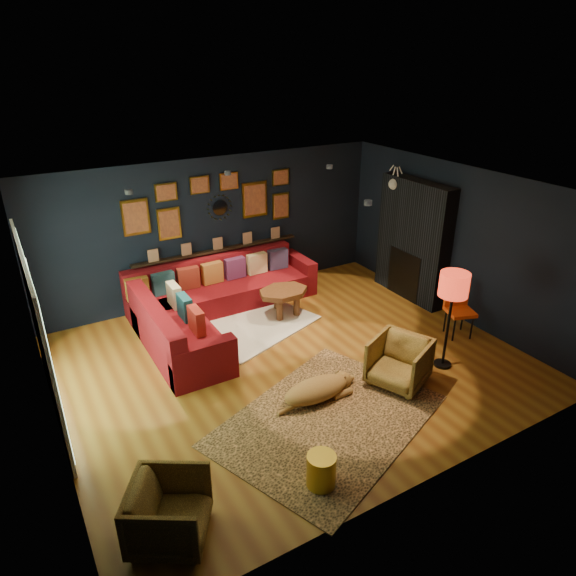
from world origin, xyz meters
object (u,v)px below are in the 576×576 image
gold_stool (321,471)px  floor_lamp (453,289)px  sectional (207,305)px  coffee_table (283,295)px  armchair_right (399,360)px  dog (316,386)px  armchair_left (169,510)px  orange_chair (459,305)px  pouf (195,356)px

gold_stool → floor_lamp: bearing=19.8°
sectional → floor_lamp: 4.02m
sectional → coffee_table: 1.33m
armchair_right → floor_lamp: 1.24m
dog → coffee_table: bearing=69.5°
armchair_left → gold_stool: bearing=-64.4°
sectional → armchair_left: sectional is taller
coffee_table → dog: (-0.84, -2.35, -0.17)m
gold_stool → floor_lamp: size_ratio=0.27×
sectional → orange_chair: 4.16m
coffee_table → armchair_right: bearing=-82.1°
pouf → armchair_left: bearing=-115.3°
gold_stool → armchair_right: bearing=27.5°
sectional → floor_lamp: floor_lamp is taller
pouf → gold_stool: size_ratio=1.26×
armchair_right → dog: 1.23m
coffee_table → pouf: (-1.95, -0.80, -0.20)m
armchair_left → floor_lamp: (4.44, 0.85, 0.89)m
pouf → orange_chair: bearing=-16.4°
sectional → floor_lamp: bearing=-50.3°
gold_stool → orange_chair: 4.08m
armchair_right → gold_stool: armchair_right is taller
sectional → dog: size_ratio=2.63×
pouf → armchair_right: size_ratio=0.67×
sectional → dog: (0.42, -2.76, -0.10)m
pouf → armchair_right: bearing=-37.9°
orange_chair → dog: (-2.97, -0.35, -0.29)m
pouf → armchair_left: armchair_left is taller
orange_chair → coffee_table: bearing=156.2°
sectional → armchair_left: (-1.93, -3.86, 0.04)m
dog → orange_chair: bearing=6.0°
pouf → sectional: bearing=60.5°
pouf → floor_lamp: floor_lamp is taller
armchair_right → pouf: bearing=-152.3°
coffee_table → floor_lamp: 3.00m
sectional → gold_stool: size_ratio=8.58×
orange_chair → floor_lamp: 1.30m
armchair_left → armchair_right: bearing=-44.7°
floor_lamp → dog: bearing=173.3°
orange_chair → sectional: bearing=164.0°
coffee_table → orange_chair: orange_chair is taller
armchair_right → sectional: bearing=-176.0°
floor_lamp → coffee_table: bearing=115.5°
coffee_table → armchair_left: armchair_left is taller
armchair_right → gold_stool: 2.22m
armchair_right → orange_chair: 1.87m
pouf → orange_chair: (4.07, -1.20, 0.32)m
pouf → floor_lamp: 3.81m
pouf → armchair_right: armchair_right is taller
coffee_table → gold_stool: (-1.60, -3.62, -0.19)m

